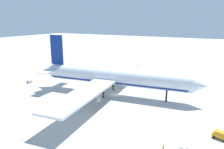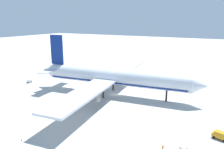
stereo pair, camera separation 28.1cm
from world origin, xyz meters
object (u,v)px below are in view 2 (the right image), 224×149
at_px(ground_worker_1, 163,148).
at_px(airliner, 112,77).
at_px(traffic_cone_0, 22,140).
at_px(baggage_cart_0, 29,81).
at_px(service_van, 221,135).

bearing_deg(ground_worker_1, airliner, 135.27).
bearing_deg(traffic_cone_0, baggage_cart_0, 137.00).
bearing_deg(service_van, baggage_cart_0, 171.62).
distance_m(airliner, ground_worker_1, 42.59).
relative_size(airliner, ground_worker_1, 49.25).
bearing_deg(baggage_cart_0, ground_worker_1, -18.85).
bearing_deg(baggage_cart_0, airliner, 6.08).
bearing_deg(ground_worker_1, traffic_cone_0, -158.30).
relative_size(service_van, ground_worker_1, 2.71).
height_order(airliner, traffic_cone_0, airliner).
bearing_deg(airliner, baggage_cart_0, -173.92).
bearing_deg(traffic_cone_0, airliner, 86.46).
relative_size(baggage_cart_0, traffic_cone_0, 5.55).
distance_m(airliner, baggage_cart_0, 44.07).
distance_m(baggage_cart_0, traffic_cone_0, 55.67).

